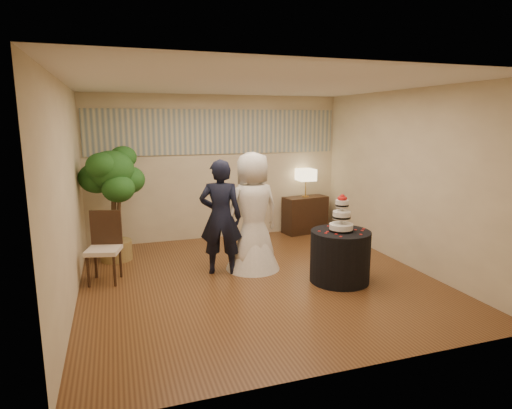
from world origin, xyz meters
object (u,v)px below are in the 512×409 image
object	(u,v)px
ficus_tree	(113,203)
groom	(221,217)
bride	(253,212)
cake_table	(340,256)
console	(305,215)
side_chair	(103,248)
table_lamp	(306,183)
wedding_cake	(342,213)

from	to	relation	value
ficus_tree	groom	bearing A→B (deg)	-37.36
bride	cake_table	world-z (taller)	bride
cake_table	console	size ratio (longest dim) A/B	0.94
cake_table	ficus_tree	world-z (taller)	ficus_tree
ficus_tree	side_chair	xyz separation A→B (m)	(-0.17, -1.02, -0.46)
bride	cake_table	distance (m)	1.49
cake_table	table_lamp	distance (m)	2.88
bride	cake_table	size ratio (longest dim) A/B	2.15
groom	side_chair	world-z (taller)	groom
wedding_cake	table_lamp	xyz separation A→B (m)	(0.69, 2.71, 0.03)
bride	side_chair	size ratio (longest dim) A/B	1.81
wedding_cake	side_chair	bearing A→B (deg)	162.36
wedding_cake	ficus_tree	bearing A→B (deg)	146.39
console	wedding_cake	bearing A→B (deg)	-113.96
cake_table	bride	bearing A→B (deg)	138.52
groom	side_chair	distance (m)	1.74
groom	table_lamp	bearing A→B (deg)	-122.45
console	ficus_tree	size ratio (longest dim) A/B	0.47
bride	ficus_tree	size ratio (longest dim) A/B	0.95
bride	wedding_cake	world-z (taller)	bride
groom	table_lamp	distance (m)	2.90
cake_table	table_lamp	xyz separation A→B (m)	(0.69, 2.71, 0.67)
wedding_cake	groom	bearing A→B (deg)	150.43
groom	cake_table	size ratio (longest dim) A/B	2.04
groom	side_chair	xyz separation A→B (m)	(-1.70, 0.15, -0.37)
cake_table	wedding_cake	size ratio (longest dim) A/B	1.60
groom	table_lamp	xyz separation A→B (m)	(2.25, 1.83, 0.17)
groom	ficus_tree	world-z (taller)	ficus_tree
groom	wedding_cake	xyz separation A→B (m)	(1.56, -0.88, 0.14)
groom	side_chair	bearing A→B (deg)	13.38
bride	cake_table	bearing A→B (deg)	126.85
groom	ficus_tree	size ratio (longest dim) A/B	0.91
side_chair	console	bearing A→B (deg)	37.03
wedding_cake	side_chair	size ratio (longest dim) A/B	0.53
ficus_tree	cake_table	bearing A→B (deg)	-33.61
cake_table	wedding_cake	distance (m)	0.65
cake_table	table_lamp	world-z (taller)	table_lamp
cake_table	groom	bearing A→B (deg)	150.43
bride	side_chair	bearing A→B (deg)	-14.74
bride	console	xyz separation A→B (m)	(1.73, 1.79, -0.55)
ficus_tree	table_lamp	bearing A→B (deg)	9.85
table_lamp	side_chair	distance (m)	4.32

